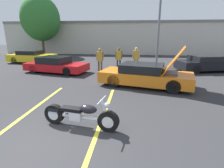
# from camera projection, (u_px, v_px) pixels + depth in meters

# --- Properties ---
(ground_plane) EXTENTS (80.00, 80.00, 0.00)m
(ground_plane) POSITION_uv_depth(u_px,v_px,m) (34.00, 150.00, 4.16)
(ground_plane) COLOR #2D2D30
(parking_stripe_foreground) EXTENTS (0.12, 5.72, 0.01)m
(parking_stripe_foreground) POSITION_uv_depth(u_px,v_px,m) (30.00, 111.00, 6.24)
(parking_stripe_foreground) COLOR yellow
(parking_stripe_foreground) RESTS_ON ground
(parking_stripe_middle) EXTENTS (0.12, 5.72, 0.01)m
(parking_stripe_middle) POSITION_uv_depth(u_px,v_px,m) (104.00, 115.00, 5.94)
(parking_stripe_middle) COLOR yellow
(parking_stripe_middle) RESTS_ON ground
(far_building) EXTENTS (32.00, 4.20, 4.40)m
(far_building) POSITION_uv_depth(u_px,v_px,m) (118.00, 37.00, 25.11)
(far_building) COLOR beige
(far_building) RESTS_ON ground
(light_pole) EXTENTS (1.21, 0.28, 7.15)m
(light_pole) POSITION_uv_depth(u_px,v_px,m) (160.00, 18.00, 14.17)
(light_pole) COLOR slate
(light_pole) RESTS_ON ground
(tree_background) EXTENTS (4.74, 4.74, 7.28)m
(tree_background) POSITION_uv_depth(u_px,v_px,m) (41.00, 19.00, 21.78)
(tree_background) COLOR brown
(tree_background) RESTS_ON ground
(motorcycle) EXTENTS (2.34, 0.76, 0.94)m
(motorcycle) POSITION_uv_depth(u_px,v_px,m) (80.00, 115.00, 5.11)
(motorcycle) COLOR black
(motorcycle) RESTS_ON ground
(show_car_hood_open) EXTENTS (5.03, 2.96, 2.12)m
(show_car_hood_open) POSITION_uv_depth(u_px,v_px,m) (146.00, 75.00, 9.20)
(show_car_hood_open) COLOR orange
(show_car_hood_open) RESTS_ON ground
(parked_car_mid_row) EXTENTS (4.70, 2.66, 1.13)m
(parked_car_mid_row) POSITION_uv_depth(u_px,v_px,m) (56.00, 65.00, 12.59)
(parked_car_mid_row) COLOR red
(parked_car_mid_row) RESTS_ON ground
(parked_car_right_row) EXTENTS (4.64, 2.86, 1.16)m
(parked_car_right_row) POSITION_uv_depth(u_px,v_px,m) (206.00, 64.00, 12.98)
(parked_car_right_row) COLOR black
(parked_car_right_row) RESTS_ON ground
(parked_car_left_row) EXTENTS (4.49, 2.06, 1.18)m
(parked_car_left_row) POSITION_uv_depth(u_px,v_px,m) (32.00, 57.00, 16.86)
(parked_car_left_row) COLOR yellow
(parked_car_left_row) RESTS_ON ground
(spectator_near_motorcycle) EXTENTS (0.52, 0.23, 1.74)m
(spectator_near_motorcycle) POSITION_uv_depth(u_px,v_px,m) (100.00, 58.00, 12.23)
(spectator_near_motorcycle) COLOR brown
(spectator_near_motorcycle) RESTS_ON ground
(spectator_by_show_car) EXTENTS (0.52, 0.23, 1.76)m
(spectator_by_show_car) POSITION_uv_depth(u_px,v_px,m) (136.00, 57.00, 12.78)
(spectator_by_show_car) COLOR gray
(spectator_by_show_car) RESTS_ON ground
(spectator_midground) EXTENTS (0.52, 0.23, 1.72)m
(spectator_midground) POSITION_uv_depth(u_px,v_px,m) (119.00, 57.00, 12.94)
(spectator_midground) COLOR #333338
(spectator_midground) RESTS_ON ground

